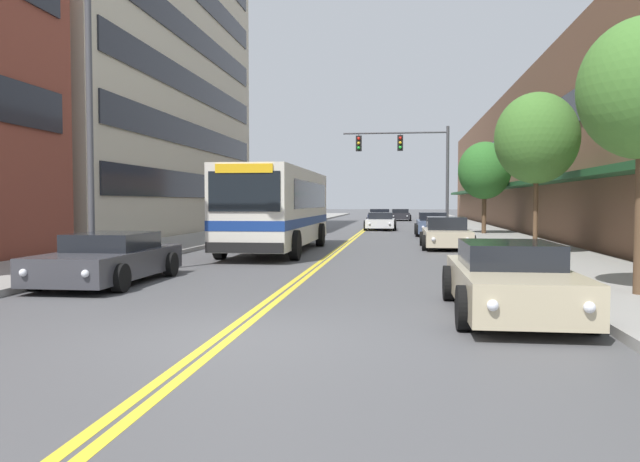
{
  "coord_description": "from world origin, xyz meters",
  "views": [
    {
      "loc": [
        2.48,
        -8.59,
        1.93
      ],
      "look_at": [
        -1.19,
        19.77,
        0.6
      ],
      "focal_mm": 35.0,
      "sensor_mm": 36.0,
      "label": 1
    }
  ],
  "objects_px": {
    "car_red_parked_left_near": "(292,224)",
    "car_charcoal_moving_third": "(400,215)",
    "car_beige_parked_right_foreground": "(510,280)",
    "street_tree_right_mid": "(537,138)",
    "car_navy_moving_lead": "(380,217)",
    "car_slate_blue_parked_right_far": "(432,225)",
    "street_tree_right_far": "(484,171)",
    "city_bus": "(279,206)",
    "traffic_signal_mast": "(411,158)",
    "street_lamp_left_near": "(103,89)",
    "car_dark_grey_parked_left_mid": "(110,259)",
    "car_white_moving_second": "(381,222)",
    "car_champagne_parked_right_mid": "(446,234)"
  },
  "relations": [
    {
      "from": "street_lamp_left_near",
      "to": "car_red_parked_left_near",
      "type": "bearing_deg",
      "value": 88.39
    },
    {
      "from": "car_red_parked_left_near",
      "to": "car_white_moving_second",
      "type": "xyz_separation_m",
      "value": [
        5.38,
        4.94,
        -0.0
      ]
    },
    {
      "from": "city_bus",
      "to": "car_white_moving_second",
      "type": "distance_m",
      "value": 19.55
    },
    {
      "from": "car_white_moving_second",
      "to": "street_tree_right_far",
      "type": "xyz_separation_m",
      "value": [
        6.05,
        -7.17,
        3.12
      ]
    },
    {
      "from": "city_bus",
      "to": "street_tree_right_mid",
      "type": "xyz_separation_m",
      "value": [
        9.33,
        -1.9,
        2.32
      ]
    },
    {
      "from": "car_slate_blue_parked_right_far",
      "to": "street_tree_right_mid",
      "type": "distance_m",
      "value": 14.79
    },
    {
      "from": "car_slate_blue_parked_right_far",
      "to": "street_lamp_left_near",
      "type": "relative_size",
      "value": 0.55
    },
    {
      "from": "car_beige_parked_right_foreground",
      "to": "street_tree_right_mid",
      "type": "distance_m",
      "value": 12.02
    },
    {
      "from": "car_beige_parked_right_foreground",
      "to": "car_dark_grey_parked_left_mid",
      "type": "bearing_deg",
      "value": 160.67
    },
    {
      "from": "car_navy_moving_lead",
      "to": "car_charcoal_moving_third",
      "type": "bearing_deg",
      "value": 82.83
    },
    {
      "from": "traffic_signal_mast",
      "to": "car_beige_parked_right_foreground",
      "type": "bearing_deg",
      "value": -87.25
    },
    {
      "from": "city_bus",
      "to": "car_navy_moving_lead",
      "type": "height_order",
      "value": "city_bus"
    },
    {
      "from": "car_red_parked_left_near",
      "to": "street_tree_right_mid",
      "type": "bearing_deg",
      "value": -54.97
    },
    {
      "from": "street_tree_right_far",
      "to": "car_beige_parked_right_foreground",
      "type": "bearing_deg",
      "value": -96.4
    },
    {
      "from": "city_bus",
      "to": "street_lamp_left_near",
      "type": "relative_size",
      "value": 1.36
    },
    {
      "from": "car_beige_parked_right_foreground",
      "to": "car_charcoal_moving_third",
      "type": "bearing_deg",
      "value": 91.98
    },
    {
      "from": "car_white_moving_second",
      "to": "car_charcoal_moving_third",
      "type": "relative_size",
      "value": 0.94
    },
    {
      "from": "city_bus",
      "to": "car_navy_moving_lead",
      "type": "relative_size",
      "value": 2.36
    },
    {
      "from": "car_white_moving_second",
      "to": "street_tree_right_mid",
      "type": "height_order",
      "value": "street_tree_right_mid"
    },
    {
      "from": "car_navy_moving_lead",
      "to": "car_charcoal_moving_third",
      "type": "distance_m",
      "value": 13.58
    },
    {
      "from": "city_bus",
      "to": "street_tree_right_far",
      "type": "height_order",
      "value": "street_tree_right_far"
    },
    {
      "from": "street_tree_right_mid",
      "to": "street_tree_right_far",
      "type": "bearing_deg",
      "value": 89.65
    },
    {
      "from": "car_charcoal_moving_third",
      "to": "street_lamp_left_near",
      "type": "height_order",
      "value": "street_lamp_left_near"
    },
    {
      "from": "car_slate_blue_parked_right_far",
      "to": "street_tree_right_far",
      "type": "height_order",
      "value": "street_tree_right_far"
    },
    {
      "from": "city_bus",
      "to": "car_white_moving_second",
      "type": "height_order",
      "value": "city_bus"
    },
    {
      "from": "car_red_parked_left_near",
      "to": "car_dark_grey_parked_left_mid",
      "type": "relative_size",
      "value": 0.93
    },
    {
      "from": "car_red_parked_left_near",
      "to": "car_beige_parked_right_foreground",
      "type": "height_order",
      "value": "same"
    },
    {
      "from": "street_lamp_left_near",
      "to": "car_charcoal_moving_third",
      "type": "bearing_deg",
      "value": 81.67
    },
    {
      "from": "car_dark_grey_parked_left_mid",
      "to": "city_bus",
      "type": "bearing_deg",
      "value": 77.91
    },
    {
      "from": "car_red_parked_left_near",
      "to": "car_charcoal_moving_third",
      "type": "distance_m",
      "value": 27.92
    },
    {
      "from": "car_slate_blue_parked_right_far",
      "to": "car_charcoal_moving_third",
      "type": "relative_size",
      "value": 0.95
    },
    {
      "from": "city_bus",
      "to": "car_red_parked_left_near",
      "type": "height_order",
      "value": "city_bus"
    },
    {
      "from": "car_red_parked_left_near",
      "to": "street_tree_right_mid",
      "type": "xyz_separation_m",
      "value": [
        11.35,
        -16.19,
        3.52
      ]
    },
    {
      "from": "city_bus",
      "to": "car_beige_parked_right_foreground",
      "type": "bearing_deg",
      "value": -63.19
    },
    {
      "from": "car_red_parked_left_near",
      "to": "car_navy_moving_lead",
      "type": "distance_m",
      "value": 14.52
    },
    {
      "from": "car_red_parked_left_near",
      "to": "street_tree_right_far",
      "type": "height_order",
      "value": "street_tree_right_far"
    },
    {
      "from": "city_bus",
      "to": "car_charcoal_moving_third",
      "type": "bearing_deg",
      "value": 83.49
    },
    {
      "from": "city_bus",
      "to": "car_red_parked_left_near",
      "type": "distance_m",
      "value": 14.48
    },
    {
      "from": "city_bus",
      "to": "car_charcoal_moving_third",
      "type": "xyz_separation_m",
      "value": [
        4.72,
        41.38,
        -1.21
      ]
    },
    {
      "from": "car_slate_blue_parked_right_far",
      "to": "street_tree_right_mid",
      "type": "xyz_separation_m",
      "value": [
        2.77,
        -14.11,
        3.47
      ]
    },
    {
      "from": "street_lamp_left_near",
      "to": "street_tree_right_far",
      "type": "bearing_deg",
      "value": 60.27
    },
    {
      "from": "traffic_signal_mast",
      "to": "street_tree_right_mid",
      "type": "bearing_deg",
      "value": -75.25
    },
    {
      "from": "street_tree_right_far",
      "to": "car_white_moving_second",
      "type": "bearing_deg",
      "value": 130.15
    },
    {
      "from": "car_navy_moving_lead",
      "to": "street_tree_right_far",
      "type": "relative_size",
      "value": 0.89
    },
    {
      "from": "car_champagne_parked_right_mid",
      "to": "car_slate_blue_parked_right_far",
      "type": "distance_m",
      "value": 9.81
    },
    {
      "from": "car_red_parked_left_near",
      "to": "traffic_signal_mast",
      "type": "height_order",
      "value": "traffic_signal_mast"
    },
    {
      "from": "traffic_signal_mast",
      "to": "street_tree_right_far",
      "type": "distance_m",
      "value": 4.35
    },
    {
      "from": "traffic_signal_mast",
      "to": "car_red_parked_left_near",
      "type": "bearing_deg",
      "value": 172.31
    },
    {
      "from": "street_tree_right_mid",
      "to": "car_red_parked_left_near",
      "type": "bearing_deg",
      "value": 125.03
    },
    {
      "from": "car_champagne_parked_right_mid",
      "to": "car_white_moving_second",
      "type": "xyz_separation_m",
      "value": [
        -3.26,
        16.82,
        -0.03
      ]
    }
  ]
}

